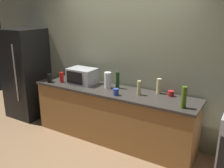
# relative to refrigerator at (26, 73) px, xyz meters

# --- Properties ---
(ground_plane) EXTENTS (8.00, 8.00, 0.00)m
(ground_plane) POSITION_rel_refrigerator_xyz_m (2.05, -0.40, -0.90)
(ground_plane) COLOR #93704C
(back_wall) EXTENTS (6.40, 0.10, 2.70)m
(back_wall) POSITION_rel_refrigerator_xyz_m (2.05, 0.41, 0.45)
(back_wall) COLOR gray
(back_wall) RESTS_ON ground_plane
(counter_run) EXTENTS (2.84, 0.64, 0.90)m
(counter_run) POSITION_rel_refrigerator_xyz_m (2.05, 0.00, -0.45)
(counter_run) COLOR #9E6B38
(counter_run) RESTS_ON ground_plane
(refrigerator) EXTENTS (0.72, 0.73, 1.80)m
(refrigerator) POSITION_rel_refrigerator_xyz_m (0.00, 0.00, 0.00)
(refrigerator) COLOR black
(refrigerator) RESTS_ON ground_plane
(microwave) EXTENTS (0.48, 0.35, 0.27)m
(microwave) POSITION_rel_refrigerator_xyz_m (1.41, 0.05, 0.13)
(microwave) COLOR #B7BABF
(microwave) RESTS_ON counter_run
(paper_towel_roll) EXTENTS (0.12, 0.12, 0.27)m
(paper_towel_roll) POSITION_rel_refrigerator_xyz_m (1.94, 0.05, 0.13)
(paper_towel_roll) COLOR white
(paper_towel_roll) RESTS_ON counter_run
(cordless_phone) EXTENTS (0.09, 0.12, 0.15)m
(cordless_phone) POSITION_rel_refrigerator_xyz_m (0.86, -0.20, 0.07)
(cordless_phone) COLOR black
(cordless_phone) RESTS_ON counter_run
(bottle_hand_soap) EXTENTS (0.07, 0.07, 0.24)m
(bottle_hand_soap) POSITION_rel_refrigerator_xyz_m (2.76, 0.23, 0.12)
(bottle_hand_soap) COLOR beige
(bottle_hand_soap) RESTS_ON counter_run
(bottle_olive_oil) EXTENTS (0.07, 0.07, 0.30)m
(bottle_olive_oil) POSITION_rel_refrigerator_xyz_m (3.26, -0.16, 0.15)
(bottle_olive_oil) COLOR #4C6B19
(bottle_olive_oil) RESTS_ON counter_run
(bottle_hot_sauce) EXTENTS (0.07, 0.07, 0.19)m
(bottle_hot_sauce) POSITION_rel_refrigerator_xyz_m (1.05, -0.10, 0.09)
(bottle_hot_sauce) COLOR red
(bottle_hot_sauce) RESTS_ON counter_run
(bottle_wine) EXTENTS (0.06, 0.06, 0.28)m
(bottle_wine) POSITION_rel_refrigerator_xyz_m (2.08, 0.12, 0.14)
(bottle_wine) COLOR #1E3F19
(bottle_wine) RESTS_ON counter_run
(bottle_vinegar) EXTENTS (0.06, 0.06, 0.22)m
(bottle_vinegar) POSITION_rel_refrigerator_xyz_m (2.53, 0.01, 0.11)
(bottle_vinegar) COLOR beige
(bottle_vinegar) RESTS_ON counter_run
(mug_blue) EXTENTS (0.09, 0.09, 0.10)m
(mug_blue) POSITION_rel_refrigerator_xyz_m (2.24, -0.19, 0.05)
(mug_blue) COLOR #2D4CB2
(mug_blue) RESTS_ON counter_run
(mug_red) EXTENTS (0.09, 0.09, 0.09)m
(mug_red) POSITION_rel_refrigerator_xyz_m (2.97, 0.21, 0.04)
(mug_red) COLOR red
(mug_red) RESTS_ON counter_run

